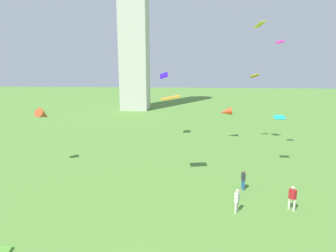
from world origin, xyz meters
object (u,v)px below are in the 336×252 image
object	(u,v)px
kite_flying_0	(280,42)
kite_flying_7	(164,75)
person_0	(243,179)
kite_flying_2	(171,98)
kite_flying_6	(226,112)
person_2	(237,199)
person_1	(292,197)
kite_flying_4	(260,25)
kite_flying_5	(279,117)
kite_flying_1	(255,76)
kite_flying_3	(43,115)

from	to	relation	value
kite_flying_0	kite_flying_7	world-z (taller)	kite_flying_0
person_0	kite_flying_2	xyz separation A→B (m)	(-5.92, 1.50, 6.23)
kite_flying_0	kite_flying_6	size ratio (longest dim) A/B	0.53
person_2	person_1	bearing A→B (deg)	127.64
kite_flying_4	person_1	bearing A→B (deg)	-26.99
person_2	kite_flying_2	size ratio (longest dim) A/B	0.96
kite_flying_2	kite_flying_4	size ratio (longest dim) A/B	1.10
person_0	kite_flying_4	bearing A→B (deg)	157.76
kite_flying_0	kite_flying_6	bearing A→B (deg)	138.79
person_1	kite_flying_5	size ratio (longest dim) A/B	1.75
person_2	kite_flying_2	xyz separation A→B (m)	(-4.88, 5.27, 6.19)
kite_flying_0	person_2	bearing A→B (deg)	-97.55
person_0	person_1	xyz separation A→B (m)	(2.75, -3.17, 0.09)
person_1	person_2	world-z (taller)	person_1
person_0	kite_flying_7	size ratio (longest dim) A/B	1.13
kite_flying_2	kite_flying_6	xyz separation A→B (m)	(6.19, 14.75, -3.41)
kite_flying_4	kite_flying_1	bearing A→B (deg)	145.57
person_0	kite_flying_5	xyz separation A→B (m)	(4.27, 6.26, 3.90)
person_1	kite_flying_0	size ratio (longest dim) A/B	1.89
kite_flying_1	kite_flying_3	size ratio (longest dim) A/B	0.60
person_1	kite_flying_6	distance (m)	19.77
kite_flying_1	kite_flying_5	xyz separation A→B (m)	(0.81, -8.65, -3.65)
person_1	kite_flying_5	xyz separation A→B (m)	(1.52, 9.43, 3.82)
kite_flying_2	kite_flying_5	distance (m)	11.48
person_2	kite_flying_7	size ratio (longest dim) A/B	1.17
person_1	kite_flying_7	size ratio (longest dim) A/B	1.24
person_1	kite_flying_3	xyz separation A→B (m)	(-21.30, 7.79, 4.01)
kite_flying_1	kite_flying_6	distance (m)	5.87
kite_flying_5	kite_flying_6	distance (m)	10.82
person_2	kite_flying_6	bearing A→B (deg)	-155.06
kite_flying_6	kite_flying_7	distance (m)	9.42
kite_flying_3	person_2	bearing A→B (deg)	168.25
kite_flying_4	kite_flying_7	bearing A→B (deg)	-137.71
kite_flying_2	kite_flying_3	xyz separation A→B (m)	(-12.63, 3.11, -2.13)
kite_flying_5	kite_flying_7	bearing A→B (deg)	-38.49
person_1	person_2	bearing A→B (deg)	-119.82
kite_flying_3	kite_flying_5	xyz separation A→B (m)	(22.82, 1.65, -0.19)
person_0	kite_flying_4	size ratio (longest dim) A/B	1.01
kite_flying_3	kite_flying_7	bearing A→B (deg)	-120.69
kite_flying_1	kite_flying_6	world-z (taller)	kite_flying_1
kite_flying_1	kite_flying_5	world-z (taller)	kite_flying_1
kite_flying_5	kite_flying_2	bearing A→B (deg)	23.94
person_1	kite_flying_7	world-z (taller)	kite_flying_7
person_0	person_2	bearing A→B (deg)	-23.11
person_2	kite_flying_4	distance (m)	20.32
kite_flying_1	kite_flying_4	xyz separation A→B (m)	(-0.52, -3.63, 5.54)
kite_flying_7	kite_flying_0	bearing A→B (deg)	57.19
kite_flying_0	kite_flying_5	bearing A→B (deg)	-81.42
kite_flying_1	kite_flying_4	distance (m)	6.65
person_2	kite_flying_1	xyz separation A→B (m)	(4.50, 18.68, 7.52)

